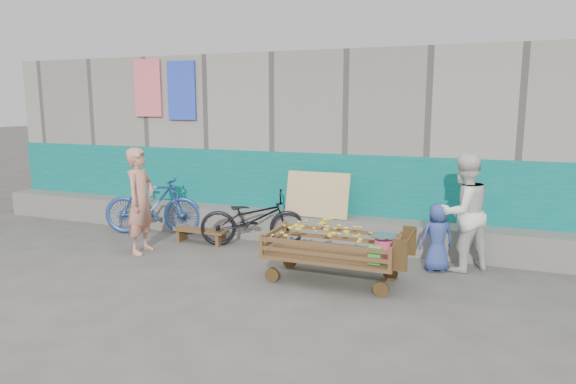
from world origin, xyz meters
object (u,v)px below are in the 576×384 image
at_px(bench, 201,233).
at_px(woman, 463,212).
at_px(banana_cart, 330,241).
at_px(vendor_man, 141,201).
at_px(child, 437,237).
at_px(bicycle_blue, 153,205).
at_px(bicycle_dark, 253,218).

height_order(bench, woman, woman).
xyz_separation_m(banana_cart, bench, (-2.41, 0.94, -0.35)).
xyz_separation_m(vendor_man, child, (4.13, 0.73, -0.32)).
xyz_separation_m(woman, bicycle_blue, (-4.94, 0.06, -0.28)).
xyz_separation_m(bicycle_dark, bicycle_blue, (-1.87, 0.01, 0.07)).
xyz_separation_m(banana_cart, child, (1.19, 0.90, -0.06)).
distance_m(woman, bicycle_blue, 4.95).
distance_m(banana_cart, bicycle_blue, 3.64).
relative_size(bench, child, 0.97).
bearing_deg(bicycle_dark, woman, -113.35).
bearing_deg(vendor_man, bicycle_blue, 22.16).
distance_m(banana_cart, child, 1.49).
xyz_separation_m(bench, child, (3.60, -0.04, 0.29)).
bearing_deg(child, bench, -29.68).
height_order(woman, child, woman).
xyz_separation_m(vendor_man, woman, (4.43, 0.90, -0.00)).
distance_m(vendor_man, woman, 4.52).
distance_m(child, bicycle_blue, 4.66).
height_order(bench, vendor_man, vendor_man).
xyz_separation_m(banana_cart, bicycle_dark, (-1.59, 1.12, -0.09)).
relative_size(bench, bicycle_blue, 0.53).
bearing_deg(vendor_man, bicycle_dark, -60.75).
bearing_deg(vendor_man, child, -85.86).
bearing_deg(woman, vendor_man, -30.82).
bearing_deg(child, bicycle_dark, -33.68).
relative_size(vendor_man, child, 1.72).
relative_size(bench, bicycle_dark, 0.54).
distance_m(bench, child, 3.61).
distance_m(vendor_man, child, 4.21).
relative_size(bicycle_dark, bicycle_blue, 0.98).
bearing_deg(bench, child, -0.63).
distance_m(vendor_man, bicycle_blue, 1.13).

